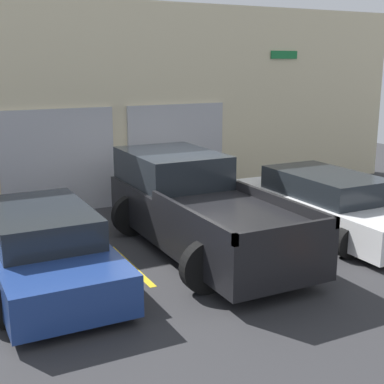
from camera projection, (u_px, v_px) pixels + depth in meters
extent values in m
plane|color=#2D2D30|center=(178.00, 236.00, 11.39)|extent=(28.00, 28.00, 0.00)
cube|color=beige|center=(122.00, 105.00, 13.65)|extent=(17.36, 0.60, 5.08)
cube|color=#ADADB2|center=(59.00, 162.00, 12.87)|extent=(2.75, 0.08, 2.53)
cube|color=#ADADB2|center=(177.00, 152.00, 14.26)|extent=(2.75, 0.08, 2.53)
cube|color=#197238|center=(284.00, 55.00, 15.17)|extent=(0.90, 0.03, 0.22)
cube|color=black|center=(204.00, 219.00, 10.24)|extent=(1.91, 5.33, 0.86)
cube|color=#1E2328|center=(171.00, 167.00, 11.33)|extent=(1.75, 2.40, 0.67)
cube|color=black|center=(189.00, 215.00, 8.68)|extent=(0.08, 2.93, 0.18)
cube|color=black|center=(281.00, 202.00, 9.48)|extent=(0.08, 2.93, 0.18)
cube|color=black|center=(288.00, 231.00, 7.85)|extent=(1.91, 0.08, 0.18)
cylinder|color=black|center=(132.00, 215.00, 11.36)|extent=(0.87, 0.22, 0.87)
cylinder|color=black|center=(202.00, 206.00, 12.10)|extent=(0.87, 0.22, 0.87)
cylinder|color=black|center=(206.00, 267.00, 8.49)|extent=(0.87, 0.22, 0.87)
cylinder|color=black|center=(292.00, 250.00, 9.24)|extent=(0.87, 0.22, 0.87)
cube|color=white|center=(327.00, 211.00, 11.63)|extent=(1.72, 4.80, 0.64)
cube|color=#1E2328|center=(325.00, 184.00, 11.60)|extent=(1.52, 2.64, 0.50)
cylinder|color=black|center=(259.00, 206.00, 12.63)|extent=(0.60, 0.22, 0.60)
cylinder|color=black|center=(310.00, 199.00, 13.29)|extent=(0.60, 0.22, 0.60)
cylinder|color=black|center=(348.00, 242.00, 10.05)|extent=(0.60, 0.22, 0.60)
cube|color=navy|center=(44.00, 255.00, 8.95)|extent=(1.78, 4.55, 0.62)
cube|color=#1E2328|center=(40.00, 222.00, 8.92)|extent=(1.56, 2.50, 0.49)
cylinder|color=black|center=(69.00, 233.00, 10.55)|extent=(0.63, 0.22, 0.63)
cylinder|color=black|center=(9.00, 305.00, 7.42)|extent=(0.63, 0.22, 0.63)
cylinder|color=black|center=(116.00, 284.00, 8.11)|extent=(0.63, 0.22, 0.63)
cube|color=gold|center=(130.00, 265.00, 9.73)|extent=(0.12, 2.20, 0.01)
cube|color=gold|center=(268.00, 241.00, 11.07)|extent=(0.12, 2.20, 0.01)
cube|color=gold|center=(377.00, 221.00, 12.41)|extent=(0.12, 2.20, 0.01)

